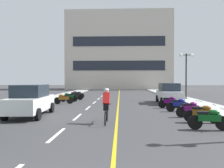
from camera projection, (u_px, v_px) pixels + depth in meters
ground_plane at (116, 100)px, 23.13m from camera, size 140.00×140.00×0.00m
curb_left at (58, 97)px, 26.41m from camera, size 2.40×72.00×0.12m
curb_right at (177, 97)px, 25.85m from camera, size 2.40×72.00×0.12m
lane_dash_1 at (57, 135)px, 8.22m from camera, size 0.14×2.20×0.01m
lane_dash_2 at (78, 117)px, 12.22m from camera, size 0.14×2.20×0.01m
lane_dash_3 at (88, 108)px, 16.22m from camera, size 0.14×2.20×0.01m
lane_dash_4 at (94, 102)px, 20.21m from camera, size 0.14×2.20×0.01m
lane_dash_5 at (99, 99)px, 24.21m from camera, size 0.14×2.20×0.01m
lane_dash_6 at (102, 96)px, 28.21m from camera, size 0.14×2.20×0.01m
lane_dash_7 at (104, 94)px, 32.20m from camera, size 0.14×2.20×0.01m
lane_dash_8 at (106, 93)px, 36.20m from camera, size 0.14×2.20×0.01m
lane_dash_9 at (107, 91)px, 40.20m from camera, size 0.14×2.20×0.01m
lane_dash_10 at (108, 90)px, 44.19m from camera, size 0.14×2.20×0.01m
lane_dash_11 at (109, 90)px, 48.19m from camera, size 0.14×2.20×0.01m
centre_line_yellow at (119, 97)px, 26.12m from camera, size 0.12×66.00×0.01m
office_building at (119, 52)px, 51.14m from camera, size 23.89×8.50×17.65m
street_lamp_mid at (186, 65)px, 22.50m from camera, size 1.46×0.36×4.78m
parked_car_near at (31, 100)px, 12.52m from camera, size 2.13×4.30×1.82m
parked_car_mid at (169, 93)px, 19.49m from camera, size 2.02×4.25×1.82m
motorcycle_2 at (209, 119)px, 8.99m from camera, size 1.70×0.60×0.92m
motorcycle_3 at (202, 113)px, 10.52m from camera, size 1.69×0.60×0.92m
motorcycle_4 at (190, 109)px, 12.17m from camera, size 1.67×0.68×0.92m
motorcycle_5 at (179, 104)px, 14.32m from camera, size 1.69×0.61×0.92m
motorcycle_6 at (170, 102)px, 16.08m from camera, size 1.70×0.60×0.92m
motorcycle_7 at (64, 99)px, 18.91m from camera, size 1.64×0.79×0.92m
motorcycle_8 at (69, 97)px, 20.85m from camera, size 1.70×0.60×0.92m
motorcycle_9 at (75, 95)px, 22.75m from camera, size 1.70×0.60×0.92m
motorcycle_10 at (77, 94)px, 24.44m from camera, size 1.67×0.70×0.92m
cyclist_rider at (106, 105)px, 10.44m from camera, size 0.42×1.77×1.71m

